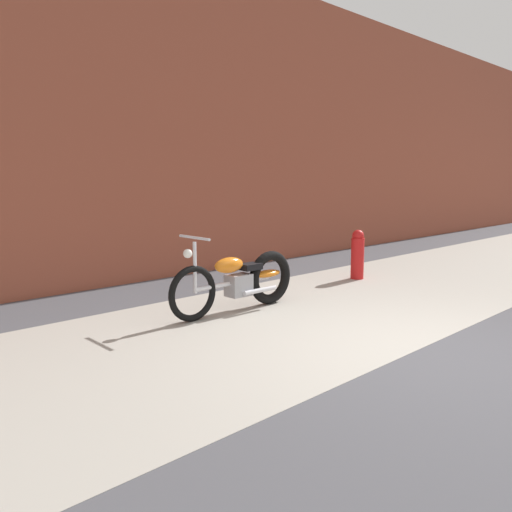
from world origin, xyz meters
TOP-DOWN VIEW (x-y plane):
  - ground_plane at (0.00, 0.00)m, footprint 80.00×80.00m
  - sidewalk_slab at (0.00, 1.75)m, footprint 36.00×3.50m
  - brick_building_wall at (0.00, 5.20)m, footprint 36.00×0.50m
  - motorcycle_orange at (-0.15, 2.40)m, footprint 2.01×0.58m
  - fire_hydrant at (2.67, 2.60)m, footprint 0.22×0.22m

SIDE VIEW (x-z plane):
  - ground_plane at x=0.00m, z-range 0.00..0.00m
  - sidewalk_slab at x=0.00m, z-range 0.00..0.01m
  - motorcycle_orange at x=-0.15m, z-range -0.12..0.91m
  - fire_hydrant at x=2.67m, z-range 0.00..0.84m
  - brick_building_wall at x=0.00m, z-range 0.00..5.41m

